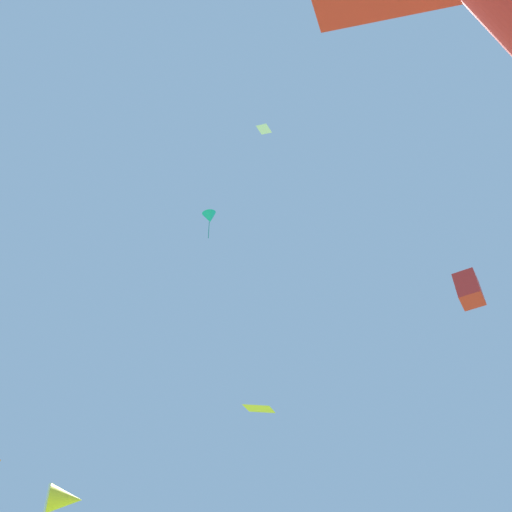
% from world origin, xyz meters
% --- Properties ---
extents(distant_kite_red_high_right, '(1.08, 1.13, 1.23)m').
position_xyz_m(distant_kite_red_high_right, '(9.79, 10.37, 9.00)').
color(distant_kite_red_high_right, red).
extents(distant_kite_teal_mid_left, '(1.16, 1.09, 1.96)m').
position_xyz_m(distant_kite_teal_mid_left, '(4.55, 24.03, 20.74)').
color(distant_kite_teal_mid_left, '#19B2AD').
extents(distant_kite_yellow_low_right, '(0.97, 0.97, 0.24)m').
position_xyz_m(distant_kite_yellow_low_right, '(4.10, 13.56, 5.75)').
color(distant_kite_yellow_low_right, yellow).
extents(distant_kite_white_high_left, '(0.61, 0.59, 0.28)m').
position_xyz_m(distant_kite_white_high_left, '(4.87, 14.96, 19.18)').
color(distant_kite_white_high_left, white).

